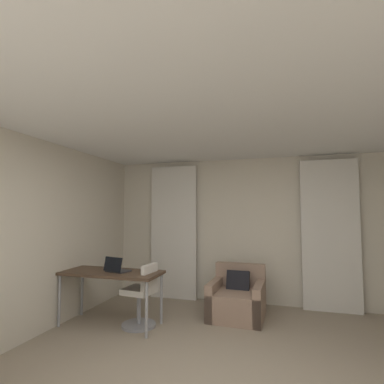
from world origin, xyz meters
name	(u,v)px	position (x,y,z in m)	size (l,w,h in m)	color
wall_window	(247,230)	(0.00, 3.03, 1.30)	(5.12, 0.06, 2.60)	beige
ceiling	(210,96)	(0.00, 0.00, 2.63)	(5.12, 6.12, 0.06)	white
curtain_left_panel	(174,231)	(-1.38, 2.90, 1.25)	(0.90, 0.06, 2.50)	silver
curtain_right_panel	(330,234)	(1.38, 2.90, 1.25)	(0.90, 0.06, 2.50)	silver
armchair	(237,299)	(-0.08, 2.24, 0.27)	(0.84, 0.87, 0.77)	#997A66
desk	(111,276)	(-1.78, 1.39, 0.70)	(1.46, 0.61, 0.76)	#4C3828
desk_chair	(141,298)	(-1.34, 1.46, 0.39)	(0.48, 0.48, 0.88)	gray
laptop	(116,269)	(-1.70, 1.38, 0.81)	(0.37, 0.32, 0.22)	#2D2D33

